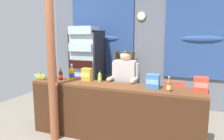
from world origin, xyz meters
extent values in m
plane|color=gray|center=(0.00, 1.08, 0.00)|extent=(7.00, 7.00, 0.00)
cube|color=slate|center=(0.00, 2.75, 1.44)|extent=(5.21, 0.12, 2.89)
cube|color=#2D4C89|center=(-1.07, 2.66, 1.83)|extent=(1.81, 0.04, 2.11)
ellipsoid|color=#2D4C89|center=(-1.07, 2.64, 1.73)|extent=(1.00, 0.10, 0.16)
cube|color=#2D4C89|center=(1.48, 2.66, 1.83)|extent=(1.68, 0.04, 2.11)
ellipsoid|color=#2D4C89|center=(1.48, 2.64, 1.73)|extent=(0.93, 0.10, 0.16)
cylinder|color=tan|center=(0.03, 2.67, 2.30)|extent=(0.23, 0.03, 0.23)
cylinder|color=white|center=(0.03, 2.66, 2.30)|extent=(0.20, 0.01, 0.20)
cube|color=beige|center=(-1.10, 2.67, 1.83)|extent=(0.24, 0.02, 0.18)
cube|color=brown|center=(0.09, 0.50, 0.96)|extent=(3.00, 0.50, 0.04)
cube|color=#432715|center=(0.09, 0.27, 0.47)|extent=(3.00, 0.04, 0.94)
cube|color=#432715|center=(-1.37, 0.50, 0.47)|extent=(0.08, 0.45, 0.94)
cube|color=#432715|center=(1.55, 0.50, 0.47)|extent=(0.08, 0.45, 0.94)
cylinder|color=#995133|center=(-0.86, 0.13, 0.69)|extent=(0.15, 0.15, 1.38)
cylinder|color=#995133|center=(-0.86, 0.13, 2.07)|extent=(0.14, 0.14, 1.38)
ellipsoid|color=#995133|center=(-0.79, 0.13, 0.99)|extent=(0.06, 0.05, 0.08)
cube|color=#232328|center=(-1.28, 2.47, 0.96)|extent=(0.75, 0.04, 1.93)
cube|color=#232328|center=(-1.64, 2.16, 0.96)|extent=(0.04, 0.64, 1.93)
cube|color=#232328|center=(-0.93, 2.16, 0.96)|extent=(0.04, 0.64, 1.93)
cube|color=#232328|center=(-1.28, 2.16, 1.91)|extent=(0.75, 0.64, 0.04)
cube|color=#232328|center=(-1.28, 2.16, 0.04)|extent=(0.75, 0.64, 0.08)
cube|color=silver|center=(-1.28, 1.86, 1.01)|extent=(0.69, 0.02, 1.77)
cylinder|color=#B7B7BC|center=(-0.97, 1.82, 0.96)|extent=(0.02, 0.02, 0.40)
cube|color=silver|center=(-1.28, 2.16, 0.57)|extent=(0.67, 0.56, 0.02)
cube|color=#56286B|center=(-1.28, 2.03, 0.68)|extent=(0.63, 0.52, 0.20)
cube|color=silver|center=(-1.28, 2.16, 0.99)|extent=(0.67, 0.56, 0.02)
cube|color=black|center=(-1.28, 2.03, 1.10)|extent=(0.63, 0.52, 0.20)
cube|color=silver|center=(-1.28, 2.16, 1.41)|extent=(0.67, 0.56, 0.02)
cube|color=silver|center=(-1.28, 2.03, 1.52)|extent=(0.63, 0.52, 0.20)
cube|color=silver|center=(-1.28, 2.16, 1.83)|extent=(0.67, 0.56, 0.02)
cube|color=silver|center=(-1.28, 2.03, 1.94)|extent=(0.63, 0.52, 0.20)
cube|color=brown|center=(-0.56, 2.44, 0.70)|extent=(0.04, 0.28, 1.40)
cube|color=brown|center=(-0.12, 2.44, 0.70)|extent=(0.04, 0.28, 1.40)
cube|color=brown|center=(-0.34, 2.44, 1.19)|extent=(0.44, 0.28, 0.02)
cylinder|color=brown|center=(-0.41, 2.44, 1.28)|extent=(0.07, 0.07, 0.16)
cylinder|color=#56286B|center=(-0.27, 2.44, 1.27)|extent=(0.07, 0.07, 0.14)
cube|color=brown|center=(-0.34, 2.44, 0.77)|extent=(0.44, 0.28, 0.02)
cylinder|color=brown|center=(-0.41, 2.44, 0.84)|extent=(0.07, 0.07, 0.12)
cylinder|color=silver|center=(-0.27, 2.44, 0.85)|extent=(0.07, 0.07, 0.14)
cube|color=brown|center=(-0.34, 2.44, 0.35)|extent=(0.44, 0.28, 0.02)
cylinder|color=#75C64C|center=(-0.41, 2.44, 0.44)|extent=(0.06, 0.06, 0.16)
cylinder|color=#75C64C|center=(-0.27, 2.44, 0.44)|extent=(0.05, 0.05, 0.15)
cube|color=#E5563D|center=(0.96, 1.96, 0.44)|extent=(0.52, 0.52, 0.04)
cube|color=#E5563D|center=(1.00, 1.77, 0.66)|extent=(0.42, 0.13, 0.40)
cylinder|color=#E5563D|center=(1.10, 2.19, 0.22)|extent=(0.04, 0.04, 0.44)
cylinder|color=#E5563D|center=(0.73, 2.11, 0.22)|extent=(0.04, 0.04, 0.44)
cylinder|color=#E5563D|center=(1.18, 1.82, 0.22)|extent=(0.04, 0.04, 0.44)
cylinder|color=#E5563D|center=(0.81, 1.74, 0.22)|extent=(0.04, 0.04, 0.44)
cube|color=#E5563D|center=(1.15, 2.01, 0.56)|extent=(0.12, 0.40, 0.03)
cube|color=#E5563D|center=(0.76, 1.92, 0.56)|extent=(0.12, 0.40, 0.03)
cylinder|color=#28282D|center=(0.07, 0.97, 0.42)|extent=(0.11, 0.11, 0.84)
cylinder|color=#28282D|center=(0.24, 0.97, 0.42)|extent=(0.11, 0.11, 0.84)
cube|color=#BCB7B2|center=(0.16, 0.97, 1.09)|extent=(0.41, 0.20, 0.51)
sphere|color=#DBB28E|center=(0.16, 0.97, 1.43)|extent=(0.19, 0.19, 0.19)
ellipsoid|color=#2D2319|center=(0.16, 0.98, 1.48)|extent=(0.18, 0.18, 0.10)
cylinder|color=#BCB7B2|center=(-0.07, 0.97, 1.17)|extent=(0.08, 0.08, 0.29)
cylinder|color=#DBB28E|center=(-0.07, 0.82, 1.02)|extent=(0.07, 0.26, 0.07)
sphere|color=#DBB28E|center=(-0.07, 0.69, 1.02)|extent=(0.08, 0.08, 0.08)
cylinder|color=#BCB7B2|center=(0.38, 0.97, 1.17)|extent=(0.08, 0.08, 0.29)
cylinder|color=#DBB28E|center=(0.38, 0.82, 1.02)|extent=(0.07, 0.26, 0.07)
sphere|color=#DBB28E|center=(0.38, 0.69, 1.02)|extent=(0.08, 0.08, 0.08)
cylinder|color=orange|center=(-0.78, 0.61, 1.07)|extent=(0.09, 0.09, 0.19)
cone|color=orange|center=(-0.78, 0.61, 1.21)|extent=(0.09, 0.09, 0.08)
cylinder|color=white|center=(-0.78, 0.61, 1.27)|extent=(0.04, 0.04, 0.03)
cylinder|color=#194C99|center=(-0.78, 0.61, 1.07)|extent=(0.10, 0.10, 0.08)
cylinder|color=#75C64C|center=(-0.22, 0.65, 1.05)|extent=(0.06, 0.06, 0.13)
cone|color=#75C64C|center=(-0.22, 0.65, 1.14)|extent=(0.06, 0.06, 0.06)
cylinder|color=black|center=(-0.22, 0.65, 1.18)|extent=(0.03, 0.03, 0.02)
cylinder|color=yellow|center=(-0.22, 0.65, 1.05)|extent=(0.06, 0.06, 0.06)
cylinder|color=brown|center=(1.03, 0.39, 1.05)|extent=(0.06, 0.06, 0.14)
cone|color=brown|center=(1.03, 0.39, 1.16)|extent=(0.06, 0.06, 0.07)
cylinder|color=#E5CC4C|center=(1.03, 0.39, 1.20)|extent=(0.03, 0.03, 0.02)
cylinder|color=#E5D166|center=(1.03, 0.39, 1.05)|extent=(0.06, 0.06, 0.06)
cylinder|color=silver|center=(-1.16, 0.58, 1.06)|extent=(0.06, 0.06, 0.15)
cone|color=silver|center=(-1.16, 0.58, 1.17)|extent=(0.06, 0.06, 0.07)
cylinder|color=blue|center=(-1.16, 0.58, 1.22)|extent=(0.03, 0.03, 0.02)
cylinder|color=blue|center=(-1.16, 0.58, 1.06)|extent=(0.06, 0.06, 0.07)
cylinder|color=black|center=(-0.97, 0.53, 1.05)|extent=(0.07, 0.07, 0.14)
cone|color=black|center=(-0.97, 0.53, 1.16)|extent=(0.07, 0.07, 0.06)
cylinder|color=red|center=(-0.97, 0.53, 1.20)|extent=(0.03, 0.03, 0.02)
cylinder|color=red|center=(-0.97, 0.53, 1.05)|extent=(0.07, 0.07, 0.06)
cube|color=gold|center=(-0.48, 0.66, 1.10)|extent=(0.18, 0.13, 0.23)
cube|color=#FFE26D|center=(-0.48, 0.59, 1.10)|extent=(0.16, 0.00, 0.08)
cube|color=#3D75B7|center=(0.77, 0.52, 1.09)|extent=(0.21, 0.14, 0.23)
cube|color=#7CB5F7|center=(0.77, 0.45, 1.09)|extent=(0.19, 0.00, 0.08)
cube|color=#E5422D|center=(1.47, 0.58, 1.09)|extent=(0.20, 0.14, 0.22)
cube|color=#FF826D|center=(1.47, 0.51, 1.09)|extent=(0.18, 0.00, 0.08)
ellipsoid|color=#B7C647|center=(-1.44, 0.40, 1.03)|extent=(0.09, 0.04, 0.12)
ellipsoid|color=#B7C647|center=(-1.41, 0.39, 1.03)|extent=(0.08, 0.03, 0.12)
ellipsoid|color=#B7C647|center=(-1.38, 0.41, 1.05)|extent=(0.05, 0.04, 0.15)
ellipsoid|color=#B7C647|center=(-1.35, 0.40, 1.04)|extent=(0.04, 0.04, 0.14)
ellipsoid|color=#B7C647|center=(-1.32, 0.41, 1.04)|extent=(0.06, 0.04, 0.13)
ellipsoid|color=#B7C647|center=(-1.29, 0.41, 1.03)|extent=(0.07, 0.03, 0.12)
ellipsoid|color=#B7C647|center=(-1.26, 0.40, 1.03)|extent=(0.09, 0.03, 0.12)
cylinder|color=olive|center=(-1.35, 0.40, 1.11)|extent=(0.02, 0.02, 0.05)
camera|label=1|loc=(1.37, -2.77, 1.81)|focal=34.00mm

